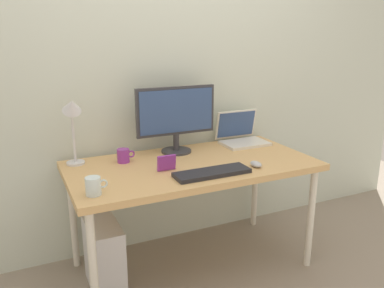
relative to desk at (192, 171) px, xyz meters
The scene contains 12 objects.
ground_plane 0.66m from the desk, ahead, with size 6.00×6.00×0.00m, color gray.
back_wall 0.78m from the desk, 90.00° to the left, with size 4.40×0.04×2.60m, color silver.
desk is the anchor object (origin of this frame).
monitor 0.40m from the desk, 89.82° to the left, with size 0.54×0.20×0.44m.
laptop 0.59m from the desk, 27.19° to the left, with size 0.32×0.27×0.23m.
desk_lamp 0.79m from the desk, 159.22° to the left, with size 0.11×0.16×0.43m.
keyboard 0.25m from the desk, 86.79° to the right, with size 0.44×0.14×0.02m, color #232328.
mouse 0.40m from the desk, 36.32° to the right, with size 0.06×0.09×0.03m, color #B2B2B7.
coffee_mug 0.43m from the desk, 153.61° to the left, with size 0.11×0.08×0.08m.
glass_cup 0.70m from the desk, 159.18° to the right, with size 0.11×0.08×0.09m.
photo_frame 0.23m from the desk, 160.74° to the right, with size 0.11×0.02×0.09m, color purple.
computer_tower 0.73m from the desk, behind, with size 0.18×0.36×0.42m, color silver.
Camera 1 is at (-0.98, -2.10, 1.49)m, focal length 37.11 mm.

